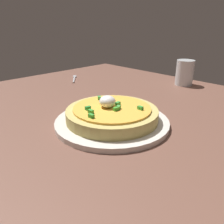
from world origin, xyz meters
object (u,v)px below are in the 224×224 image
(plate, at_px, (112,122))
(pizza, at_px, (112,113))
(cup_near, at_px, (185,74))
(fork, at_px, (74,78))

(plate, height_order, pizza, pizza)
(plate, bearing_deg, cup_near, 98.57)
(cup_near, distance_m, fork, 0.45)
(plate, xyz_separation_m, pizza, (-0.00, -0.00, 0.02))
(plate, distance_m, fork, 0.49)
(fork, bearing_deg, plate, -166.42)
(cup_near, relative_size, fork, 0.96)
(plate, relative_size, fork, 2.78)
(pizza, bearing_deg, plate, 43.58)
(cup_near, bearing_deg, plate, -81.43)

